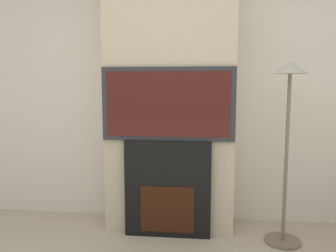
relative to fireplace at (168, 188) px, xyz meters
The scene contains 5 objects.
wall_back 1.02m from the fireplace, 90.00° to the left, with size 6.00×0.06×2.70m.
chimney_breast 0.94m from the fireplace, 90.00° to the left, with size 1.18×0.41×2.70m.
fireplace is the anchor object (origin of this frame).
television 0.77m from the fireplace, 90.00° to the right, with size 1.17×0.07×0.65m.
floor_lamp 1.23m from the fireplace, ahead, with size 0.31×0.31×1.56m.
Camera 1 is at (0.30, -1.27, 1.36)m, focal length 35.00 mm.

